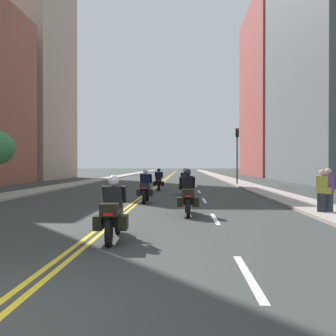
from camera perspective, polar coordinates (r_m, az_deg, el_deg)
The scene contains 17 objects.
ground_plane at distance 51.77m, azimuth 0.03°, elevation -1.51°, with size 264.00×264.00×0.00m, color #343836.
sidewalk_left at distance 52.68m, azimuth -8.40°, elevation -1.41°, with size 2.10×144.00×0.12m, color #9D9987.
sidewalk_right at distance 52.00m, azimuth 8.57°, elevation -1.44°, with size 2.10×144.00×0.12m, color #9F9089.
centreline_yellow_inner at distance 51.77m, azimuth -0.10°, elevation -1.50°, with size 0.12×132.00×0.01m, color yellow.
centreline_yellow_outer at distance 51.76m, azimuth 0.17°, elevation -1.50°, with size 0.12×132.00×0.01m, color yellow.
lane_dashes_white at distance 32.75m, azimuth 4.41°, elevation -2.66°, with size 0.14×56.40×0.01m.
building_right_1 at distance 41.39m, azimuth 23.48°, elevation 15.63°, with size 6.41×20.59×25.28m.
building_left_2 at distance 49.72m, azimuth -20.35°, elevation 15.16°, with size 6.20×12.43×28.84m.
building_right_2 at distance 62.47m, azimuth 16.94°, elevation 11.99°, with size 8.30×20.46×28.57m.
motorcycle_0 at distance 8.45m, azimuth -8.99°, elevation -7.33°, with size 0.78×2.10×1.56m.
motorcycle_1 at distance 12.52m, azimuth 3.20°, elevation -4.66°, with size 0.77×2.20×1.68m.
motorcycle_2 at distance 16.70m, azimuth -3.69°, elevation -3.44°, with size 0.76×2.15×1.65m.
motorcycle_3 at distance 20.99m, azimuth 2.87°, elevation -2.67°, with size 0.76×2.27×1.62m.
motorcycle_4 at distance 24.64m, azimuth -1.52°, elevation -2.18°, with size 0.77×2.17×1.58m.
traffic_light_near at distance 31.79m, azimuth 11.25°, elevation 3.55°, with size 0.28×0.38×5.09m.
pedestrian_0 at distance 13.90m, azimuth 24.71°, elevation -3.38°, with size 0.41×0.48×1.69m.
pedestrian_1 at distance 13.70m, azimuth 23.94°, elevation -3.56°, with size 0.47×0.43×1.64m.
Camera 1 is at (2.29, -3.69, 1.80)m, focal length 37.24 mm.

